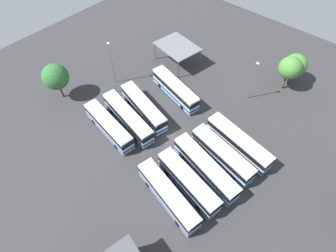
{
  "coord_description": "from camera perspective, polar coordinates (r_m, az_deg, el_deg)",
  "views": [
    {
      "loc": [
        18.45,
        -22.1,
        39.42
      ],
      "look_at": [
        -1.91,
        1.07,
        1.52
      ],
      "focal_mm": 29.36,
      "sensor_mm": 36.0,
      "label": 1
    }
  ],
  "objects": [
    {
      "name": "tree_northeast",
      "position": [
        56.65,
        -22.33,
        9.44
      ],
      "size": [
        4.98,
        4.98,
        7.7
      ],
      "color": "brown",
      "rests_on": "ground_plane"
    },
    {
      "name": "bus_row0_slot2",
      "position": [
        51.67,
        -5.11,
        3.94
      ],
      "size": [
        12.61,
        5.35,
        3.47
      ],
      "color": "silver",
      "rests_on": "ground_plane"
    },
    {
      "name": "bus_row1_slot0",
      "position": [
        41.46,
        0.04,
        -14.17
      ],
      "size": [
        12.49,
        4.95,
        3.47
      ],
      "color": "silver",
      "rests_on": "ground_plane"
    },
    {
      "name": "bus_row1_slot3",
      "position": [
        45.81,
        11.21,
        -5.77
      ],
      "size": [
        12.23,
        4.46,
        3.47
      ],
      "color": "silver",
      "rests_on": "ground_plane"
    },
    {
      "name": "lamp_post_far_corner",
      "position": [
        56.96,
        -11.58,
        12.89
      ],
      "size": [
        0.56,
        0.28,
        9.64
      ],
      "color": "slate",
      "rests_on": "ground_plane"
    },
    {
      "name": "tree_north_edge",
      "position": [
        59.35,
        24.02,
        10.98
      ],
      "size": [
        4.44,
        4.44,
        7.52
      ],
      "color": "brown",
      "rests_on": "ground_plane"
    },
    {
      "name": "tree_east_edge",
      "position": [
        62.22,
        24.88,
        11.37
      ],
      "size": [
        4.67,
        4.67,
        6.58
      ],
      "color": "brown",
      "rests_on": "ground_plane"
    },
    {
      "name": "ground_plane",
      "position": [
        48.82,
        0.86,
        -3.0
      ],
      "size": [
        97.39,
        97.39,
        0.0
      ],
      "primitive_type": "plane",
      "color": "#333335"
    },
    {
      "name": "lamp_post_by_building",
      "position": [
        54.83,
        17.17,
        9.13
      ],
      "size": [
        0.56,
        0.28,
        8.76
      ],
      "color": "slate",
      "rests_on": "ground_plane"
    },
    {
      "name": "bus_row1_slot1",
      "position": [
        42.55,
        4.23,
        -11.43
      ],
      "size": [
        12.23,
        4.63,
        3.47
      ],
      "color": "silver",
      "rests_on": "ground_plane"
    },
    {
      "name": "bus_row1_slot4",
      "position": [
        47.82,
        14.45,
        -3.28
      ],
      "size": [
        12.83,
        4.51,
        3.47
      ],
      "color": "silver",
      "rests_on": "ground_plane"
    },
    {
      "name": "bus_row0_slot0",
      "position": [
        49.6,
        -12.2,
        0.03
      ],
      "size": [
        12.22,
        4.13,
        3.47
      ],
      "color": "silver",
      "rests_on": "ground_plane"
    },
    {
      "name": "bus_row0_slot1",
      "position": [
        50.27,
        -8.35,
        1.77
      ],
      "size": [
        13.36,
        4.86,
        3.47
      ],
      "color": "silver",
      "rests_on": "ground_plane"
    },
    {
      "name": "bus_row1_slot2",
      "position": [
        44.02,
        7.78,
        -8.54
      ],
      "size": [
        13.22,
        5.13,
        3.47
      ],
      "color": "silver",
      "rests_on": "ground_plane"
    },
    {
      "name": "maintenance_shelter",
      "position": [
        61.9,
        1.94,
        16.12
      ],
      "size": [
        9.84,
        8.24,
        4.39
      ],
      "color": "slate",
      "rests_on": "ground_plane"
    },
    {
      "name": "bus_row0_slot4",
      "position": [
        54.96,
        1.52,
        7.7
      ],
      "size": [
        12.56,
        5.18,
        3.47
      ],
      "color": "silver",
      "rests_on": "ground_plane"
    }
  ]
}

